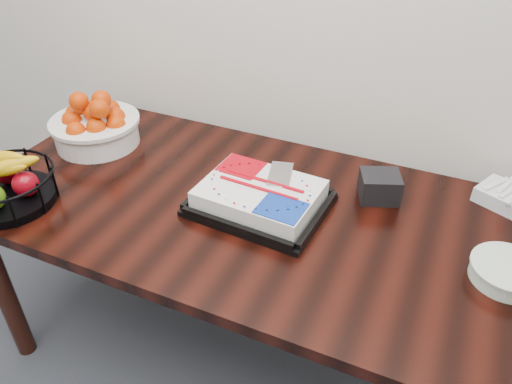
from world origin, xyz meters
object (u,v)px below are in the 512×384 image
at_px(plate_stack, 507,272).
at_px(fruit_basket, 4,184).
at_px(tangerine_bowl, 95,122).
at_px(napkin_box, 379,186).
at_px(cake_tray, 260,197).
at_px(table, 242,224).

bearing_deg(plate_stack, fruit_basket, -169.03).
distance_m(tangerine_bowl, napkin_box, 1.09).
distance_m(cake_tray, plate_stack, 0.74).
bearing_deg(plate_stack, cake_tray, 178.26).
distance_m(tangerine_bowl, plate_stack, 1.49).
bearing_deg(table, cake_tray, 6.24).
height_order(table, cake_tray, cake_tray).
xyz_separation_m(fruit_basket, plate_stack, (1.50, 0.29, -0.05)).
height_order(tangerine_bowl, napkin_box, tangerine_bowl).
xyz_separation_m(fruit_basket, napkin_box, (1.10, 0.52, -0.03)).
xyz_separation_m(tangerine_bowl, napkin_box, (1.08, 0.09, -0.05)).
height_order(cake_tray, tangerine_bowl, tangerine_bowl).
bearing_deg(cake_tray, tangerine_bowl, 170.73).
bearing_deg(table, plate_stack, -1.10).
bearing_deg(cake_tray, plate_stack, -1.74).
bearing_deg(table, fruit_basket, -156.33).
xyz_separation_m(table, napkin_box, (0.40, 0.22, 0.13)).
distance_m(cake_tray, napkin_box, 0.40).
relative_size(fruit_basket, napkin_box, 2.54).
distance_m(table, cake_tray, 0.14).
xyz_separation_m(table, cake_tray, (0.06, 0.01, 0.13)).
height_order(tangerine_bowl, fruit_basket, tangerine_bowl).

